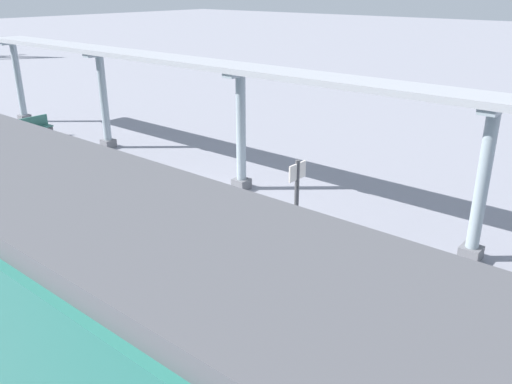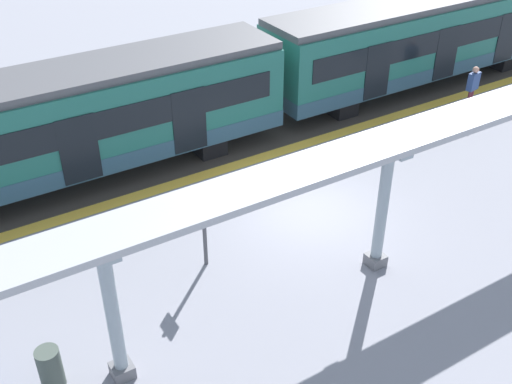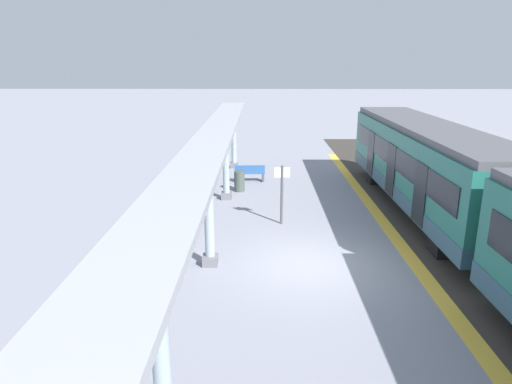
{
  "view_description": "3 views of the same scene",
  "coord_description": "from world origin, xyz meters",
  "px_view_note": "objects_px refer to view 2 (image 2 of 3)",
  "views": [
    {
      "loc": [
        -8.01,
        -9.74,
        5.66
      ],
      "look_at": [
        0.19,
        -2.84,
        1.44
      ],
      "focal_mm": 37.17,
      "sensor_mm": 36.0,
      "label": 1
    },
    {
      "loc": [
        11.74,
        -8.94,
        10.11
      ],
      "look_at": [
        1.37,
        -2.53,
        2.19
      ],
      "focal_mm": 43.76,
      "sensor_mm": 36.0,
      "label": 2
    },
    {
      "loc": [
        1.47,
        12.49,
        5.82
      ],
      "look_at": [
        1.6,
        -0.91,
        1.98
      ],
      "focal_mm": 32.22,
      "sensor_mm": 36.0,
      "label": 3
    }
  ],
  "objects_px": {
    "train_far_carriage": "(422,40)",
    "canopy_pillar_third": "(382,207)",
    "train_near_carriage": "(64,127)",
    "trash_bin": "(50,368)",
    "passenger_waiting_near_edge": "(473,84)",
    "platform_info_sign": "(204,221)",
    "canopy_pillar_second": "(113,313)"
  },
  "relations": [
    {
      "from": "canopy_pillar_third",
      "to": "trash_bin",
      "type": "height_order",
      "value": "canopy_pillar_third"
    },
    {
      "from": "train_far_carriage",
      "to": "trash_bin",
      "type": "relative_size",
      "value": 14.37
    },
    {
      "from": "canopy_pillar_second",
      "to": "passenger_waiting_near_edge",
      "type": "height_order",
      "value": "canopy_pillar_second"
    },
    {
      "from": "canopy_pillar_second",
      "to": "passenger_waiting_near_edge",
      "type": "xyz_separation_m",
      "value": [
        -4.99,
        15.56,
        -0.65
      ]
    },
    {
      "from": "passenger_waiting_near_edge",
      "to": "platform_info_sign",
      "type": "bearing_deg",
      "value": -77.61
    },
    {
      "from": "train_near_carriage",
      "to": "trash_bin",
      "type": "bearing_deg",
      "value": -20.71
    },
    {
      "from": "passenger_waiting_near_edge",
      "to": "trash_bin",
      "type": "bearing_deg",
      "value": -75.08
    },
    {
      "from": "train_near_carriage",
      "to": "canopy_pillar_third",
      "type": "height_order",
      "value": "train_near_carriage"
    },
    {
      "from": "train_far_carriage",
      "to": "trash_bin",
      "type": "bearing_deg",
      "value": -66.46
    },
    {
      "from": "platform_info_sign",
      "to": "canopy_pillar_second",
      "type": "bearing_deg",
      "value": -54.1
    },
    {
      "from": "train_near_carriage",
      "to": "canopy_pillar_second",
      "type": "bearing_deg",
      "value": -10.98
    },
    {
      "from": "trash_bin",
      "to": "train_far_carriage",
      "type": "bearing_deg",
      "value": 113.54
    },
    {
      "from": "train_near_carriage",
      "to": "trash_bin",
      "type": "xyz_separation_m",
      "value": [
        7.41,
        -2.8,
        -1.36
      ]
    },
    {
      "from": "canopy_pillar_second",
      "to": "platform_info_sign",
      "type": "bearing_deg",
      "value": 125.9
    },
    {
      "from": "train_far_carriage",
      "to": "passenger_waiting_near_edge",
      "type": "bearing_deg",
      "value": -3.81
    },
    {
      "from": "passenger_waiting_near_edge",
      "to": "train_near_carriage",
      "type": "bearing_deg",
      "value": -101.81
    },
    {
      "from": "trash_bin",
      "to": "passenger_waiting_near_edge",
      "type": "bearing_deg",
      "value": 104.92
    },
    {
      "from": "platform_info_sign",
      "to": "train_far_carriage",
      "type": "bearing_deg",
      "value": 114.15
    },
    {
      "from": "canopy_pillar_third",
      "to": "trash_bin",
      "type": "relative_size",
      "value": 3.61
    },
    {
      "from": "canopy_pillar_second",
      "to": "platform_info_sign",
      "type": "relative_size",
      "value": 1.56
    },
    {
      "from": "train_far_carriage",
      "to": "trash_bin",
      "type": "distance_m",
      "value": 18.62
    },
    {
      "from": "train_near_carriage",
      "to": "train_far_carriage",
      "type": "bearing_deg",
      "value": 90.0
    },
    {
      "from": "train_far_carriage",
      "to": "passenger_waiting_near_edge",
      "type": "height_order",
      "value": "train_far_carriage"
    },
    {
      "from": "train_far_carriage",
      "to": "platform_info_sign",
      "type": "height_order",
      "value": "train_far_carriage"
    },
    {
      "from": "train_far_carriage",
      "to": "train_near_carriage",
      "type": "bearing_deg",
      "value": -90.0
    },
    {
      "from": "trash_bin",
      "to": "passenger_waiting_near_edge",
      "type": "distance_m",
      "value": 17.42
    },
    {
      "from": "canopy_pillar_third",
      "to": "passenger_waiting_near_edge",
      "type": "bearing_deg",
      "value": 119.5
    },
    {
      "from": "train_far_carriage",
      "to": "platform_info_sign",
      "type": "xyz_separation_m",
      "value": [
        5.66,
        -12.63,
        -0.5
      ]
    },
    {
      "from": "train_near_carriage",
      "to": "train_far_carriage",
      "type": "xyz_separation_m",
      "value": [
        0.0,
        14.22,
        0.0
      ]
    },
    {
      "from": "canopy_pillar_third",
      "to": "train_far_carriage",
      "type": "bearing_deg",
      "value": 131.29
    },
    {
      "from": "train_far_carriage",
      "to": "canopy_pillar_third",
      "type": "relative_size",
      "value": 3.97
    },
    {
      "from": "train_near_carriage",
      "to": "platform_info_sign",
      "type": "distance_m",
      "value": 5.9
    }
  ]
}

